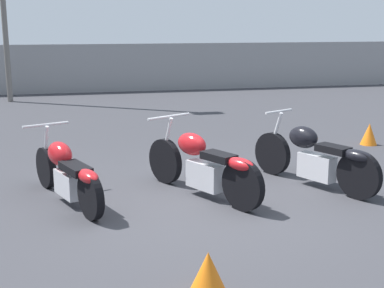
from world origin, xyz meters
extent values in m
plane|color=#38383D|center=(0.00, 0.00, 0.00)|extent=(60.00, 60.00, 0.00)
cube|color=gray|center=(0.00, 11.92, 0.81)|extent=(40.00, 0.04, 1.61)
cylinder|color=black|center=(-2.05, 1.29, 0.29)|extent=(0.31, 0.58, 0.59)
cylinder|color=black|center=(-1.47, -0.16, 0.29)|extent=(0.31, 0.58, 0.59)
cube|color=silver|center=(-1.73, 0.49, 0.26)|extent=(0.39, 0.60, 0.32)
ellipsoid|color=red|center=(-1.83, 0.74, 0.62)|extent=(0.46, 0.61, 0.32)
cube|color=black|center=(-1.63, 0.24, 0.54)|extent=(0.44, 0.63, 0.10)
ellipsoid|color=red|center=(-1.49, -0.12, 0.53)|extent=(0.35, 0.48, 0.16)
cylinder|color=silver|center=(-2.01, 1.20, 0.94)|extent=(0.62, 0.28, 0.04)
cylinder|color=silver|center=(-2.03, 1.24, 0.62)|extent=(0.14, 0.25, 0.63)
cylinder|color=silver|center=(-1.56, 0.39, 0.21)|extent=(0.33, 0.68, 0.07)
cylinder|color=black|center=(-0.33, 1.14, 0.33)|extent=(0.40, 0.63, 0.66)
cylinder|color=black|center=(0.42, -0.26, 0.33)|extent=(0.40, 0.63, 0.66)
cube|color=silver|center=(0.08, 0.37, 0.30)|extent=(0.45, 0.60, 0.37)
ellipsoid|color=red|center=(-0.05, 0.61, 0.70)|extent=(0.48, 0.58, 0.31)
cube|color=black|center=(0.21, 0.13, 0.62)|extent=(0.44, 0.54, 0.10)
ellipsoid|color=red|center=(0.40, -0.22, 0.60)|extent=(0.39, 0.48, 0.16)
cylinder|color=silver|center=(-0.29, 1.05, 1.01)|extent=(0.68, 0.39, 0.04)
cylinder|color=silver|center=(-0.31, 1.09, 0.67)|extent=(0.17, 0.25, 0.66)
cylinder|color=silver|center=(0.26, 0.29, 0.23)|extent=(0.39, 0.65, 0.07)
cylinder|color=black|center=(1.39, 1.24, 0.33)|extent=(0.38, 0.64, 0.66)
cylinder|color=black|center=(2.08, -0.17, 0.33)|extent=(0.38, 0.64, 0.66)
cube|color=silver|center=(1.77, 0.46, 0.30)|extent=(0.43, 0.60, 0.36)
ellipsoid|color=black|center=(1.65, 0.70, 0.69)|extent=(0.46, 0.56, 0.32)
cube|color=black|center=(1.89, 0.23, 0.61)|extent=(0.42, 0.53, 0.10)
ellipsoid|color=black|center=(2.06, -0.12, 0.59)|extent=(0.37, 0.48, 0.16)
cylinder|color=silver|center=(1.43, 1.15, 1.01)|extent=(0.52, 0.28, 0.04)
cylinder|color=silver|center=(1.41, 1.20, 0.67)|extent=(0.16, 0.25, 0.66)
cylinder|color=silver|center=(1.95, 0.38, 0.23)|extent=(0.36, 0.64, 0.07)
cone|color=orange|center=(-0.53, -2.25, 0.20)|extent=(0.36, 0.36, 0.40)
cone|color=orange|center=(3.97, 2.77, 0.21)|extent=(0.32, 0.32, 0.42)
camera|label=1|loc=(-1.60, -6.41, 2.35)|focal=50.00mm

